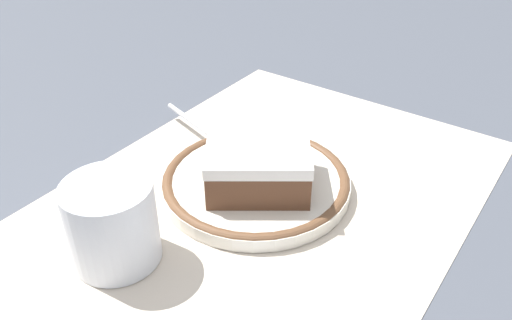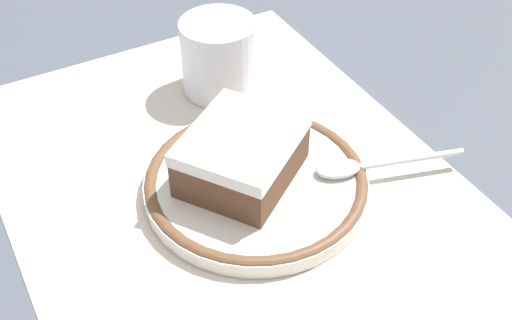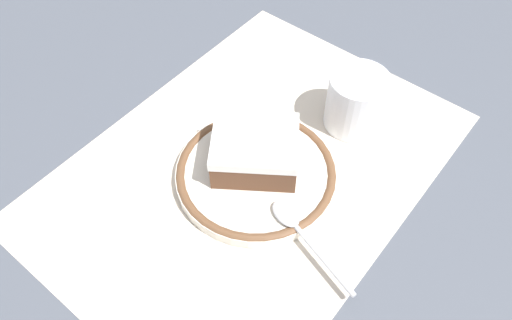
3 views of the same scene
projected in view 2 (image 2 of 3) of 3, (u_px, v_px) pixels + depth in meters
The scene contains 7 objects.
ground_plane at pixel (235, 191), 0.53m from camera, with size 2.40×2.40×0.00m, color #4C515B.
placemat at pixel (235, 190), 0.53m from camera, with size 0.48×0.35×0.00m, color beige.
plate at pixel (256, 183), 0.52m from camera, with size 0.18×0.18×0.02m.
cake_slice at pixel (243, 156), 0.51m from camera, with size 0.12×0.12×0.04m.
spoon at pixel (359, 166), 0.52m from camera, with size 0.05×0.13×0.01m.
cup at pixel (219, 60), 0.61m from camera, with size 0.07×0.07×0.07m.
napkin at pixel (92, 154), 0.56m from camera, with size 0.10×0.10×0.00m, color white.
Camera 2 is at (-0.34, 0.17, 0.37)m, focal length 45.49 mm.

